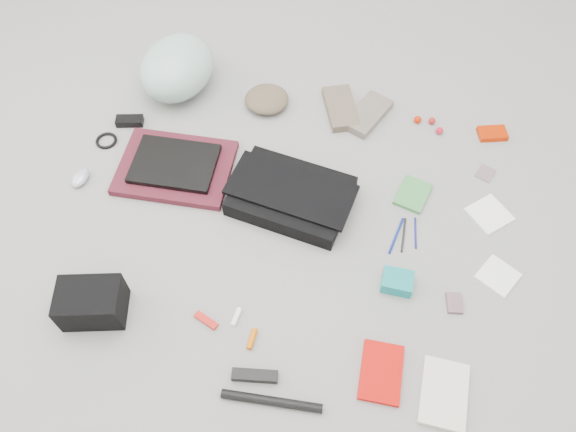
% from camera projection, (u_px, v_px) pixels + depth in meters
% --- Properties ---
extents(ground_plane, '(4.00, 4.00, 0.00)m').
position_uv_depth(ground_plane, '(288.00, 224.00, 1.93)').
color(ground_plane, gray).
extents(messenger_bag, '(0.43, 0.34, 0.07)m').
position_uv_depth(messenger_bag, '(291.00, 196.00, 1.95)').
color(messenger_bag, black).
rests_on(messenger_bag, ground_plane).
extents(bag_flap, '(0.46, 0.26, 0.01)m').
position_uv_depth(bag_flap, '(291.00, 190.00, 1.92)').
color(bag_flap, black).
rests_on(bag_flap, messenger_bag).
extents(laptop_sleeve, '(0.42, 0.32, 0.03)m').
position_uv_depth(laptop_sleeve, '(176.00, 168.00, 2.04)').
color(laptop_sleeve, '#531723').
rests_on(laptop_sleeve, ground_plane).
extents(laptop, '(0.31, 0.23, 0.02)m').
position_uv_depth(laptop, '(174.00, 164.00, 2.02)').
color(laptop, black).
rests_on(laptop, laptop_sleeve).
extents(bike_helmet, '(0.32, 0.38, 0.21)m').
position_uv_depth(bike_helmet, '(177.00, 68.00, 2.20)').
color(bike_helmet, '#A9D2C7').
rests_on(bike_helmet, ground_plane).
extents(beanie, '(0.21, 0.21, 0.06)m').
position_uv_depth(beanie, '(267.00, 99.00, 2.21)').
color(beanie, brown).
rests_on(beanie, ground_plane).
extents(mitten_left, '(0.18, 0.25, 0.03)m').
position_uv_depth(mitten_left, '(341.00, 108.00, 2.20)').
color(mitten_left, brown).
rests_on(mitten_left, ground_plane).
extents(mitten_right, '(0.19, 0.24, 0.03)m').
position_uv_depth(mitten_right, '(367.00, 114.00, 2.18)').
color(mitten_right, '#72665C').
rests_on(mitten_right, ground_plane).
extents(power_brick, '(0.11, 0.07, 0.03)m').
position_uv_depth(power_brick, '(130.00, 121.00, 2.17)').
color(power_brick, black).
rests_on(power_brick, ground_plane).
extents(cable_coil, '(0.11, 0.11, 0.01)m').
position_uv_depth(cable_coil, '(106.00, 141.00, 2.12)').
color(cable_coil, black).
rests_on(cable_coil, ground_plane).
extents(mouse, '(0.06, 0.09, 0.03)m').
position_uv_depth(mouse, '(80.00, 178.00, 2.01)').
color(mouse, '#B3B5CD').
rests_on(mouse, ground_plane).
extents(camera_bag, '(0.22, 0.18, 0.12)m').
position_uv_depth(camera_bag, '(92.00, 303.00, 1.70)').
color(camera_bag, black).
rests_on(camera_bag, ground_plane).
extents(multitool, '(0.08, 0.05, 0.01)m').
position_uv_depth(multitool, '(206.00, 320.00, 1.73)').
color(multitool, red).
rests_on(multitool, ground_plane).
extents(toiletry_tube_white, '(0.02, 0.06, 0.02)m').
position_uv_depth(toiletry_tube_white, '(236.00, 317.00, 1.73)').
color(toiletry_tube_white, white).
rests_on(toiletry_tube_white, ground_plane).
extents(toiletry_tube_orange, '(0.02, 0.06, 0.02)m').
position_uv_depth(toiletry_tube_orange, '(252.00, 339.00, 1.69)').
color(toiletry_tube_orange, '#D96101').
rests_on(toiletry_tube_orange, ground_plane).
extents(u_lock, '(0.14, 0.05, 0.03)m').
position_uv_depth(u_lock, '(255.00, 376.00, 1.63)').
color(u_lock, black).
rests_on(u_lock, ground_plane).
extents(bike_pump, '(0.29, 0.05, 0.03)m').
position_uv_depth(bike_pump, '(272.00, 401.00, 1.59)').
color(bike_pump, black).
rests_on(bike_pump, ground_plane).
extents(book_red, '(0.12, 0.18, 0.02)m').
position_uv_depth(book_red, '(381.00, 372.00, 1.64)').
color(book_red, red).
rests_on(book_red, ground_plane).
extents(book_white, '(0.13, 0.20, 0.02)m').
position_uv_depth(book_white, '(444.00, 394.00, 1.60)').
color(book_white, beige).
rests_on(book_white, ground_plane).
extents(notepad, '(0.13, 0.16, 0.02)m').
position_uv_depth(notepad, '(413.00, 194.00, 1.99)').
color(notepad, '#3B8540').
rests_on(notepad, ground_plane).
extents(pen_blue, '(0.04, 0.15, 0.01)m').
position_uv_depth(pen_blue, '(396.00, 235.00, 1.90)').
color(pen_blue, navy).
rests_on(pen_blue, ground_plane).
extents(pen_black, '(0.01, 0.14, 0.01)m').
position_uv_depth(pen_black, '(404.00, 235.00, 1.90)').
color(pen_black, black).
rests_on(pen_black, ground_plane).
extents(pen_navy, '(0.02, 0.12, 0.01)m').
position_uv_depth(pen_navy, '(416.00, 233.00, 1.90)').
color(pen_navy, navy).
rests_on(pen_navy, ground_plane).
extents(accordion_wallet, '(0.10, 0.08, 0.05)m').
position_uv_depth(accordion_wallet, '(397.00, 282.00, 1.78)').
color(accordion_wallet, '#0E8C8F').
rests_on(accordion_wallet, ground_plane).
extents(card_deck, '(0.06, 0.08, 0.01)m').
position_uv_depth(card_deck, '(454.00, 303.00, 1.76)').
color(card_deck, '#785965').
rests_on(card_deck, ground_plane).
extents(napkin_top, '(0.18, 0.18, 0.01)m').
position_uv_depth(napkin_top, '(489.00, 214.00, 1.94)').
color(napkin_top, white).
rests_on(napkin_top, ground_plane).
extents(napkin_bottom, '(0.15, 0.15, 0.01)m').
position_uv_depth(napkin_bottom, '(498.00, 276.00, 1.81)').
color(napkin_bottom, white).
rests_on(napkin_bottom, ground_plane).
extents(lollipop_a, '(0.03, 0.03, 0.03)m').
position_uv_depth(lollipop_a, '(418.00, 120.00, 2.17)').
color(lollipop_a, '#B81D02').
rests_on(lollipop_a, ground_plane).
extents(lollipop_b, '(0.03, 0.03, 0.03)m').
position_uv_depth(lollipop_b, '(432.00, 121.00, 2.17)').
color(lollipop_b, maroon).
rests_on(lollipop_b, ground_plane).
extents(lollipop_c, '(0.03, 0.03, 0.03)m').
position_uv_depth(lollipop_c, '(439.00, 131.00, 2.14)').
color(lollipop_c, red).
rests_on(lollipop_c, ground_plane).
extents(altoids_tin, '(0.12, 0.09, 0.02)m').
position_uv_depth(altoids_tin, '(492.00, 133.00, 2.14)').
color(altoids_tin, '#BF2400').
rests_on(altoids_tin, ground_plane).
extents(stamp_sheet, '(0.08, 0.08, 0.00)m').
position_uv_depth(stamp_sheet, '(485.00, 173.00, 2.04)').
color(stamp_sheet, slate).
rests_on(stamp_sheet, ground_plane).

